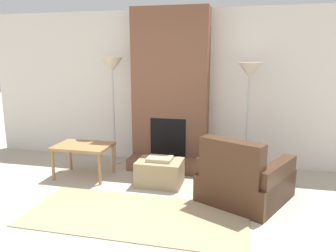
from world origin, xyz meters
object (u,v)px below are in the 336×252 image
side_table (83,149)px  floor_lamp_right (250,75)px  ottoman (160,172)px  armchair (243,181)px  floor_lamp_left (112,69)px

side_table → floor_lamp_right: bearing=17.2°
ottoman → armchair: (1.18, -0.28, 0.07)m
side_table → floor_lamp_right: floor_lamp_right is taller
floor_lamp_left → armchair: bearing=-26.4°
armchair → side_table: bearing=18.5°
ottoman → floor_lamp_left: (-1.02, 0.80, 1.44)m
armchair → floor_lamp_right: bearing=-65.1°
armchair → side_table: 2.43m
floor_lamp_right → side_table: bearing=-162.8°
ottoman → floor_lamp_left: bearing=141.8°
side_table → armchair: bearing=-7.9°
floor_lamp_left → side_table: bearing=-105.0°
side_table → floor_lamp_left: 1.42m
armchair → ottoman: bearing=12.9°
floor_lamp_left → floor_lamp_right: (2.23, 0.00, -0.07)m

